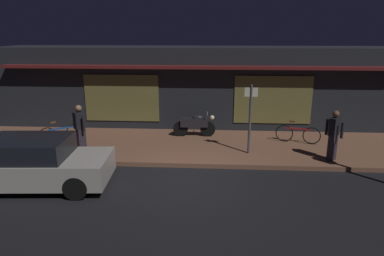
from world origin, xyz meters
TOP-DOWN VIEW (x-y plane):
  - ground_plane at (0.00, 0.00)m, footprint 60.00×60.00m
  - sidewalk_slab at (0.00, 3.00)m, footprint 18.00×4.00m
  - storefront_building at (0.00, 6.39)m, footprint 18.00×3.30m
  - motorcycle at (0.00, 4.05)m, footprint 1.70×0.55m
  - bicycle_parked at (3.95, 3.43)m, footprint 1.60×0.57m
  - bicycle_extra at (-5.05, 2.91)m, footprint 1.39×0.97m
  - person_photographer at (-3.89, 1.95)m, footprint 0.53×0.45m
  - person_bystander at (4.65, 1.65)m, footprint 0.49×0.50m
  - sign_post at (1.98, 2.14)m, footprint 0.44×0.09m
  - parked_car_near at (-4.25, -0.64)m, footprint 4.22×2.05m

SIDE VIEW (x-z plane):
  - ground_plane at x=0.00m, z-range 0.00..0.00m
  - sidewalk_slab at x=0.00m, z-range 0.00..0.15m
  - bicycle_parked at x=3.95m, z-range 0.05..0.96m
  - bicycle_extra at x=-5.05m, z-range 0.05..0.96m
  - motorcycle at x=0.00m, z-range 0.16..1.13m
  - parked_car_near at x=-4.25m, z-range -0.01..1.41m
  - person_photographer at x=-3.89m, z-range 0.19..1.86m
  - person_bystander at x=4.65m, z-range 0.19..1.86m
  - sign_post at x=1.98m, z-range 0.31..2.71m
  - storefront_building at x=0.00m, z-range 0.00..3.60m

